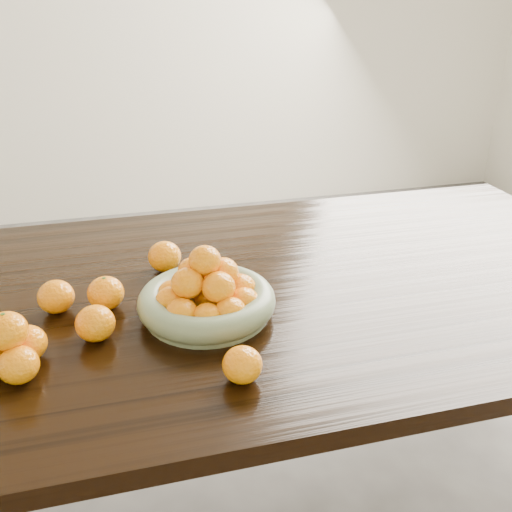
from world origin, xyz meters
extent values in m
cube|color=black|center=(0.00, 0.00, 0.73)|extent=(2.00, 1.00, 0.04)
cube|color=black|center=(0.93, 0.43, 0.35)|extent=(0.08, 0.08, 0.71)
cylinder|color=gray|center=(-0.10, -0.11, 0.76)|extent=(0.26, 0.26, 0.01)
torus|color=gray|center=(-0.10, -0.11, 0.78)|extent=(0.29, 0.29, 0.05)
ellipsoid|color=orange|center=(-0.02, -0.10, 0.80)|extent=(0.07, 0.07, 0.07)
ellipsoid|color=orange|center=(-0.04, -0.06, 0.79)|extent=(0.07, 0.07, 0.06)
ellipsoid|color=orange|center=(-0.08, -0.04, 0.79)|extent=(0.06, 0.06, 0.06)
ellipsoid|color=orange|center=(-0.13, -0.03, 0.79)|extent=(0.06, 0.06, 0.06)
ellipsoid|color=orange|center=(-0.16, -0.08, 0.79)|extent=(0.06, 0.06, 0.06)
ellipsoid|color=orange|center=(-0.17, -0.11, 0.80)|extent=(0.07, 0.07, 0.06)
ellipsoid|color=orange|center=(-0.16, -0.16, 0.79)|extent=(0.07, 0.07, 0.06)
ellipsoid|color=orange|center=(-0.11, -0.18, 0.79)|extent=(0.06, 0.06, 0.06)
ellipsoid|color=orange|center=(-0.06, -0.18, 0.79)|extent=(0.07, 0.07, 0.06)
ellipsoid|color=orange|center=(-0.03, -0.15, 0.79)|extent=(0.06, 0.06, 0.06)
ellipsoid|color=orange|center=(-0.09, -0.11, 0.79)|extent=(0.06, 0.06, 0.06)
ellipsoid|color=orange|center=(-0.06, -0.09, 0.84)|extent=(0.07, 0.07, 0.06)
ellipsoid|color=orange|center=(-0.12, -0.07, 0.84)|extent=(0.06, 0.06, 0.06)
ellipsoid|color=orange|center=(-0.14, -0.12, 0.84)|extent=(0.07, 0.07, 0.06)
ellipsoid|color=orange|center=(-0.08, -0.15, 0.83)|extent=(0.07, 0.07, 0.06)
ellipsoid|color=orange|center=(-0.10, -0.10, 0.87)|extent=(0.07, 0.07, 0.06)
ellipsoid|color=orange|center=(-0.45, -0.24, 0.78)|extent=(0.07, 0.07, 0.07)
ellipsoid|color=orange|center=(-0.44, -0.18, 0.78)|extent=(0.07, 0.07, 0.07)
ellipsoid|color=orange|center=(-0.47, -0.21, 0.83)|extent=(0.07, 0.07, 0.07)
ellipsoid|color=orange|center=(-0.30, -0.03, 0.79)|extent=(0.08, 0.08, 0.07)
ellipsoid|color=orange|center=(-0.32, -0.14, 0.79)|extent=(0.08, 0.08, 0.07)
ellipsoid|color=orange|center=(-0.08, -0.34, 0.78)|extent=(0.07, 0.07, 0.07)
ellipsoid|color=orange|center=(-0.40, -0.02, 0.79)|extent=(0.08, 0.08, 0.07)
ellipsoid|color=orange|center=(-0.16, 0.12, 0.79)|extent=(0.08, 0.08, 0.07)
camera|label=1|loc=(-0.26, -1.13, 1.38)|focal=40.00mm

